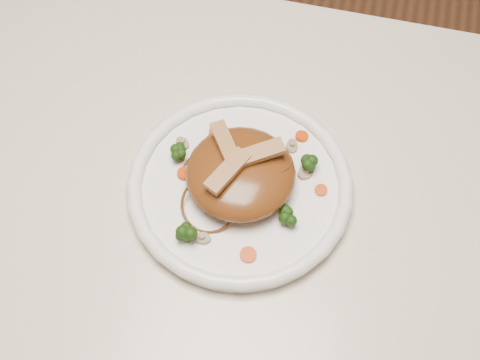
# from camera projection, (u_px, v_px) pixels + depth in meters

# --- Properties ---
(ground) EXTENTS (4.00, 4.00, 0.00)m
(ground) POSITION_uv_depth(u_px,v_px,m) (219.00, 349.00, 1.49)
(ground) COLOR #59311E
(ground) RESTS_ON ground
(table) EXTENTS (1.20, 0.80, 0.75)m
(table) POSITION_uv_depth(u_px,v_px,m) (206.00, 230.00, 0.93)
(table) COLOR beige
(table) RESTS_ON ground
(plate) EXTENTS (0.39, 0.39, 0.02)m
(plate) POSITION_uv_depth(u_px,v_px,m) (240.00, 188.00, 0.84)
(plate) COLOR white
(plate) RESTS_ON table
(noodle_mound) EXTENTS (0.19, 0.19, 0.05)m
(noodle_mound) POSITION_uv_depth(u_px,v_px,m) (240.00, 173.00, 0.82)
(noodle_mound) COLOR #5A2C11
(noodle_mound) RESTS_ON plate
(chicken_a) EXTENTS (0.07, 0.06, 0.01)m
(chicken_a) POSITION_uv_depth(u_px,v_px,m) (259.00, 153.00, 0.79)
(chicken_a) COLOR tan
(chicken_a) RESTS_ON noodle_mound
(chicken_b) EXTENTS (0.05, 0.06, 0.01)m
(chicken_b) POSITION_uv_depth(u_px,v_px,m) (225.00, 142.00, 0.80)
(chicken_b) COLOR tan
(chicken_b) RESTS_ON noodle_mound
(chicken_c) EXTENTS (0.05, 0.07, 0.01)m
(chicken_c) POSITION_uv_depth(u_px,v_px,m) (228.00, 171.00, 0.78)
(chicken_c) COLOR tan
(chicken_c) RESTS_ON noodle_mound
(broccoli_0) EXTENTS (0.03, 0.03, 0.03)m
(broccoli_0) POSITION_uv_depth(u_px,v_px,m) (310.00, 164.00, 0.84)
(broccoli_0) COLOR #1C3E0D
(broccoli_0) RESTS_ON plate
(broccoli_1) EXTENTS (0.03, 0.03, 0.03)m
(broccoli_1) POSITION_uv_depth(u_px,v_px,m) (180.00, 152.00, 0.85)
(broccoli_1) COLOR #1C3E0D
(broccoli_1) RESTS_ON plate
(broccoli_2) EXTENTS (0.04, 0.04, 0.03)m
(broccoli_2) POSITION_uv_depth(u_px,v_px,m) (187.00, 232.00, 0.78)
(broccoli_2) COLOR #1C3E0D
(broccoli_2) RESTS_ON plate
(broccoli_3) EXTENTS (0.03, 0.03, 0.03)m
(broccoli_3) POSITION_uv_depth(u_px,v_px,m) (289.00, 216.00, 0.80)
(broccoli_3) COLOR #1C3E0D
(broccoli_3) RESTS_ON plate
(carrot_0) EXTENTS (0.02, 0.02, 0.00)m
(carrot_0) POSITION_uv_depth(u_px,v_px,m) (302.00, 136.00, 0.88)
(carrot_0) COLOR #ED4808
(carrot_0) RESTS_ON plate
(carrot_1) EXTENTS (0.02, 0.02, 0.00)m
(carrot_1) POSITION_uv_depth(u_px,v_px,m) (185.00, 173.00, 0.84)
(carrot_1) COLOR #ED4808
(carrot_1) RESTS_ON plate
(carrot_2) EXTENTS (0.02, 0.02, 0.00)m
(carrot_2) POSITION_uv_depth(u_px,v_px,m) (321.00, 190.00, 0.83)
(carrot_2) COLOR #ED4808
(carrot_2) RESTS_ON plate
(carrot_3) EXTENTS (0.02, 0.02, 0.00)m
(carrot_3) POSITION_uv_depth(u_px,v_px,m) (215.00, 132.00, 0.88)
(carrot_3) COLOR #ED4808
(carrot_3) RESTS_ON plate
(carrot_4) EXTENTS (0.03, 0.03, 0.00)m
(carrot_4) POSITION_uv_depth(u_px,v_px,m) (248.00, 255.00, 0.78)
(carrot_4) COLOR #ED4808
(carrot_4) RESTS_ON plate
(mushroom_0) EXTENTS (0.02, 0.02, 0.01)m
(mushroom_0) POSITION_uv_depth(u_px,v_px,m) (203.00, 238.00, 0.79)
(mushroom_0) COLOR gray
(mushroom_0) RESTS_ON plate
(mushroom_1) EXTENTS (0.04, 0.04, 0.01)m
(mushroom_1) POSITION_uv_depth(u_px,v_px,m) (306.00, 172.00, 0.85)
(mushroom_1) COLOR gray
(mushroom_1) RESTS_ON plate
(mushroom_2) EXTENTS (0.03, 0.03, 0.01)m
(mushroom_2) POSITION_uv_depth(u_px,v_px,m) (183.00, 143.00, 0.87)
(mushroom_2) COLOR gray
(mushroom_2) RESTS_ON plate
(mushroom_3) EXTENTS (0.03, 0.03, 0.01)m
(mushroom_3) POSITION_uv_depth(u_px,v_px,m) (292.00, 146.00, 0.87)
(mushroom_3) COLOR gray
(mushroom_3) RESTS_ON plate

